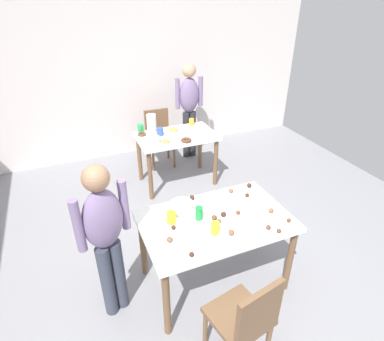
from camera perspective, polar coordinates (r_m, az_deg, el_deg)
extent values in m
plane|color=gray|center=(3.31, 3.21, -19.45)|extent=(6.40, 6.40, 0.00)
cube|color=silver|center=(5.36, -11.96, 16.12)|extent=(6.40, 0.10, 2.60)
cube|color=white|center=(2.85, 4.23, -8.96)|extent=(1.30, 0.82, 0.04)
cylinder|color=brown|center=(2.73, -4.54, -22.46)|extent=(0.06, 0.06, 0.71)
cylinder|color=brown|center=(3.15, 16.94, -15.00)|extent=(0.06, 0.06, 0.71)
cylinder|color=brown|center=(3.19, -8.71, -13.09)|extent=(0.06, 0.06, 0.71)
cylinder|color=brown|center=(3.56, 10.05, -8.01)|extent=(0.06, 0.06, 0.71)
cube|color=white|center=(4.43, -2.77, 6.09)|extent=(1.08, 0.67, 0.04)
cylinder|color=brown|center=(4.25, -7.43, -0.98)|extent=(0.06, 0.06, 0.71)
cylinder|color=brown|center=(4.55, 4.22, 1.41)|extent=(0.06, 0.06, 0.71)
cylinder|color=brown|center=(4.71, -9.30, 2.15)|extent=(0.06, 0.06, 0.71)
cylinder|color=brown|center=(4.98, 1.42, 4.16)|extent=(0.06, 0.06, 0.71)
cube|color=brown|center=(2.58, 8.25, -24.18)|extent=(0.47, 0.47, 0.04)
cube|color=brown|center=(2.33, 11.85, -23.61)|extent=(0.38, 0.11, 0.42)
cylinder|color=brown|center=(2.78, 2.36, -26.32)|extent=(0.04, 0.04, 0.41)
cylinder|color=brown|center=(2.91, 8.27, -23.00)|extent=(0.04, 0.04, 0.41)
cylinder|color=brown|center=(2.78, 13.43, -27.32)|extent=(0.04, 0.04, 0.41)
cube|color=brown|center=(5.07, -5.65, 5.43)|extent=(0.42, 0.42, 0.04)
cube|color=brown|center=(5.15, -6.31, 8.53)|extent=(0.38, 0.06, 0.42)
cylinder|color=brown|center=(5.06, -3.16, 2.66)|extent=(0.04, 0.04, 0.41)
cylinder|color=brown|center=(4.99, -6.89, 2.03)|extent=(0.04, 0.04, 0.41)
cylinder|color=brown|center=(5.36, -4.26, 4.21)|extent=(0.04, 0.04, 0.41)
cylinder|color=brown|center=(5.28, -7.80, 3.63)|extent=(0.04, 0.04, 0.41)
cylinder|color=#383D4C|center=(2.93, -14.82, -18.55)|extent=(0.11, 0.11, 0.74)
cylinder|color=#383D4C|center=(2.95, -12.89, -17.61)|extent=(0.11, 0.11, 0.74)
ellipsoid|color=slate|center=(2.52, -15.57, -8.35)|extent=(0.37, 0.30, 0.52)
sphere|color=#997051|center=(2.32, -16.75, -1.29)|extent=(0.20, 0.20, 0.20)
cylinder|color=slate|center=(2.44, -19.61, -9.31)|extent=(0.09, 0.09, 0.44)
cylinder|color=slate|center=(2.56, -11.97, -6.00)|extent=(0.09, 0.09, 0.44)
cylinder|color=#28282D|center=(5.37, 0.08, 6.50)|extent=(0.11, 0.11, 0.78)
cylinder|color=#28282D|center=(5.33, -1.03, 6.33)|extent=(0.11, 0.11, 0.78)
ellipsoid|color=slate|center=(5.13, -0.51, 13.23)|extent=(0.33, 0.21, 0.55)
sphere|color=tan|center=(5.03, -0.53, 17.38)|extent=(0.21, 0.21, 0.21)
cylinder|color=slate|center=(5.18, 1.52, 13.88)|extent=(0.07, 0.07, 0.47)
cylinder|color=slate|center=(5.05, -2.58, 13.45)|extent=(0.07, 0.07, 0.47)
cylinder|color=white|center=(2.92, -1.85, -6.40)|extent=(0.21, 0.21, 0.07)
cylinder|color=#198438|center=(2.80, 1.25, -7.58)|extent=(0.07, 0.07, 0.12)
cube|color=silver|center=(2.70, -6.45, -10.92)|extent=(0.17, 0.02, 0.01)
cylinder|color=yellow|center=(2.66, 4.12, -10.19)|extent=(0.07, 0.07, 0.11)
cylinder|color=yellow|center=(2.77, -3.70, -8.33)|extent=(0.08, 0.08, 0.10)
sphere|color=#3D2319|center=(3.14, 9.76, -4.35)|extent=(0.04, 0.04, 0.04)
sphere|color=#3D2319|center=(3.29, 10.14, -2.61)|extent=(0.05, 0.05, 0.05)
sphere|color=brown|center=(2.60, -3.99, -12.15)|extent=(0.05, 0.05, 0.05)
sphere|color=#3D2319|center=(2.86, 5.63, -7.74)|extent=(0.05, 0.05, 0.05)
sphere|color=#3D2319|center=(2.48, -0.07, -14.69)|extent=(0.04, 0.04, 0.04)
sphere|color=#3D2319|center=(3.06, 0.01, -4.82)|extent=(0.05, 0.05, 0.05)
sphere|color=brown|center=(2.67, 7.00, -10.88)|extent=(0.05, 0.05, 0.05)
sphere|color=brown|center=(3.18, 6.94, -3.58)|extent=(0.05, 0.05, 0.05)
sphere|color=#3D2319|center=(2.72, -3.32, -10.07)|extent=(0.04, 0.04, 0.04)
sphere|color=brown|center=(2.81, 3.97, -8.37)|extent=(0.05, 0.05, 0.05)
sphere|color=brown|center=(2.90, 8.20, -7.40)|extent=(0.04, 0.04, 0.04)
sphere|color=brown|center=(2.79, 4.87, -8.88)|extent=(0.04, 0.04, 0.04)
sphere|color=brown|center=(2.97, 13.89, -6.94)|extent=(0.05, 0.05, 0.05)
sphere|color=brown|center=(2.77, 15.20, -10.32)|extent=(0.04, 0.04, 0.04)
sphere|color=brown|center=(2.79, 13.42, -9.79)|extent=(0.04, 0.04, 0.04)
sphere|color=brown|center=(2.91, 16.82, -8.46)|extent=(0.04, 0.04, 0.04)
cylinder|color=white|center=(4.50, -7.20, 8.28)|extent=(0.13, 0.13, 0.26)
cylinder|color=white|center=(4.19, -6.34, 5.47)|extent=(0.08, 0.08, 0.09)
cylinder|color=green|center=(4.55, -9.12, 7.44)|extent=(0.08, 0.08, 0.11)
cylinder|color=#3351B2|center=(4.41, -5.69, 6.88)|extent=(0.09, 0.09, 0.11)
cylinder|color=yellow|center=(4.74, -0.08, 8.64)|extent=(0.07, 0.07, 0.10)
torus|color=brown|center=(4.46, -8.89, 6.39)|extent=(0.12, 0.12, 0.03)
torus|color=brown|center=(4.21, -1.03, 5.41)|extent=(0.14, 0.14, 0.04)
torus|color=gold|center=(4.55, -3.37, 7.24)|extent=(0.13, 0.13, 0.04)
torus|color=gold|center=(4.20, -4.72, 5.19)|extent=(0.11, 0.11, 0.03)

